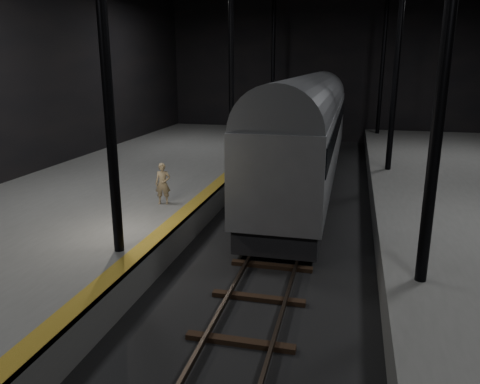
% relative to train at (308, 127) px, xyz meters
% --- Properties ---
extents(ground, '(44.00, 44.00, 0.00)m').
position_rel_train_xyz_m(ground, '(0.00, -7.68, -2.90)').
color(ground, black).
rests_on(ground, ground).
extents(platform_left, '(9.00, 43.80, 1.00)m').
position_rel_train_xyz_m(platform_left, '(-7.50, -7.68, -2.40)').
color(platform_left, '#595956').
rests_on(platform_left, ground).
extents(tactile_strip, '(0.50, 43.80, 0.01)m').
position_rel_train_xyz_m(tactile_strip, '(-3.25, -7.68, -1.89)').
color(tactile_strip, olive).
rests_on(tactile_strip, platform_left).
extents(track, '(2.40, 43.00, 0.24)m').
position_rel_train_xyz_m(track, '(0.00, -7.68, -2.83)').
color(track, '#3F3328').
rests_on(track, ground).
extents(train, '(2.91, 19.45, 5.20)m').
position_rel_train_xyz_m(train, '(0.00, 0.00, 0.00)').
color(train, '#9FA1A6').
rests_on(train, ground).
extents(woman, '(0.61, 0.47, 1.47)m').
position_rel_train_xyz_m(woman, '(-4.31, -7.39, -1.16)').
color(woman, '#98825D').
rests_on(woman, platform_left).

